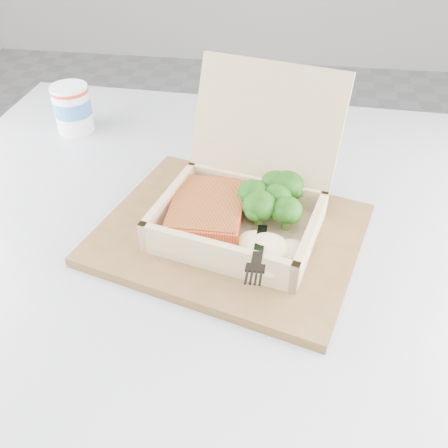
# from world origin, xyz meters

# --- Properties ---
(floor) EXTENTS (4.00, 4.00, 0.00)m
(floor) POSITION_xyz_m (0.00, 0.00, 0.00)
(floor) COLOR #96969C
(floor) RESTS_ON ground
(cafe_table) EXTENTS (0.93, 0.93, 0.76)m
(cafe_table) POSITION_xyz_m (-0.16, -0.62, 0.57)
(cafe_table) COLOR black
(cafe_table) RESTS_ON floor
(serving_tray) EXTENTS (0.40, 0.35, 0.01)m
(serving_tray) POSITION_xyz_m (-0.11, -0.61, 0.77)
(serving_tray) COLOR brown
(serving_tray) RESTS_ON cafe_table
(takeout_container) EXTENTS (0.25, 0.27, 0.19)m
(takeout_container) POSITION_xyz_m (-0.09, -0.58, 0.82)
(takeout_container) COLOR tan
(takeout_container) RESTS_ON serving_tray
(salmon_fillet) EXTENTS (0.10, 0.13, 0.03)m
(salmon_fillet) POSITION_xyz_m (-0.14, -0.60, 0.80)
(salmon_fillet) COLOR #E0472B
(salmon_fillet) RESTS_ON takeout_container
(broccoli_pile) EXTENTS (0.11, 0.11, 0.04)m
(broccoli_pile) POSITION_xyz_m (-0.05, -0.58, 0.81)
(broccoli_pile) COLOR #2A6616
(broccoli_pile) RESTS_ON takeout_container
(mashed_potatoes) EXTENTS (0.09, 0.08, 0.03)m
(mashed_potatoes) POSITION_xyz_m (-0.05, -0.67, 0.80)
(mashed_potatoes) COLOR beige
(mashed_potatoes) RESTS_ON takeout_container
(plastic_fork) EXTENTS (0.02, 0.15, 0.03)m
(plastic_fork) POSITION_xyz_m (-0.06, -0.66, 0.81)
(plastic_fork) COLOR black
(plastic_fork) RESTS_ON mashed_potatoes
(paper_cup) EXTENTS (0.07, 0.07, 0.08)m
(paper_cup) POSITION_xyz_m (-0.43, -0.35, 0.81)
(paper_cup) COLOR white
(paper_cup) RESTS_ON cafe_table
(receipt) EXTENTS (0.13, 0.16, 0.00)m
(receipt) POSITION_xyz_m (-0.10, -0.43, 0.76)
(receipt) COLOR silver
(receipt) RESTS_ON cafe_table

